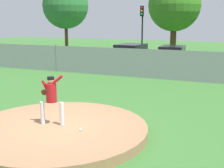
{
  "coord_description": "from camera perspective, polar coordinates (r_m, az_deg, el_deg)",
  "views": [
    {
      "loc": [
        4.97,
        -7.41,
        3.4
      ],
      "look_at": [
        0.46,
        3.14,
        1.0
      ],
      "focal_mm": 48.52,
      "sensor_mm": 36.0,
      "label": 1
    }
  ],
  "objects": [
    {
      "name": "tree_slender_far",
      "position": [
        37.84,
        -8.76,
        14.35
      ],
      "size": [
        5.48,
        5.48,
        7.93
      ],
      "color": "#4C331E",
      "rests_on": "ground_plane"
    },
    {
      "name": "pitcher_youth",
      "position": [
        9.34,
        -11.41,
        -2.11
      ],
      "size": [
        0.81,
        0.32,
        1.58
      ],
      "color": "silver",
      "rests_on": "pitchers_mound"
    },
    {
      "name": "asphalt_strip",
      "position": [
        22.72,
        10.24,
        3.0
      ],
      "size": [
        44.0,
        7.0,
        0.01
      ],
      "primitive_type": "cube",
      "color": "#2B2B2D",
      "rests_on": "ground_plane"
    },
    {
      "name": "chainlink_fence",
      "position": [
        18.28,
        7.14,
        3.78
      ],
      "size": [
        33.08,
        0.07,
        1.86
      ],
      "color": "gray",
      "rests_on": "ground_plane"
    },
    {
      "name": "pitchers_mound",
      "position": [
        9.5,
        -10.16,
        -8.49
      ],
      "size": [
        5.5,
        5.5,
        0.27
      ],
      "primitive_type": "cylinder",
      "color": "#99704C",
      "rests_on": "ground_plane"
    },
    {
      "name": "traffic_light_near",
      "position": [
        27.8,
        5.69,
        11.39
      ],
      "size": [
        0.28,
        0.46,
        4.72
      ],
      "color": "black",
      "rests_on": "ground_plane"
    },
    {
      "name": "baseball",
      "position": [
        8.9,
        -5.94,
        -8.57
      ],
      "size": [
        0.07,
        0.07,
        0.07
      ],
      "primitive_type": "sphere",
      "color": "white",
      "rests_on": "pitchers_mound"
    },
    {
      "name": "ground_plane",
      "position": [
        14.7,
        2.72,
        -1.59
      ],
      "size": [
        80.0,
        80.0,
        0.0
      ],
      "primitive_type": "plane",
      "color": "#386B2D"
    },
    {
      "name": "parked_car_slate",
      "position": [
        23.14,
        3.58,
        5.35
      ],
      "size": [
        2.23,
        4.85,
        1.7
      ],
      "color": "slate",
      "rests_on": "ground_plane"
    },
    {
      "name": "parked_car_burgundy",
      "position": [
        22.91,
        11.25,
        4.98
      ],
      "size": [
        2.05,
        4.56,
        1.61
      ],
      "color": "maroon",
      "rests_on": "ground_plane"
    },
    {
      "name": "tree_broad_right",
      "position": [
        31.22,
        11.7,
        14.34
      ],
      "size": [
        5.15,
        5.15,
        7.52
      ],
      "color": "#4C331E",
      "rests_on": "ground_plane"
    }
  ]
}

